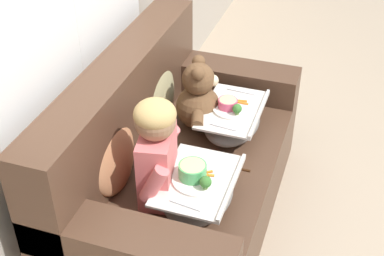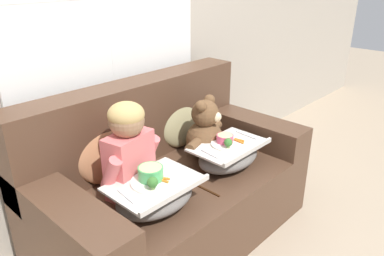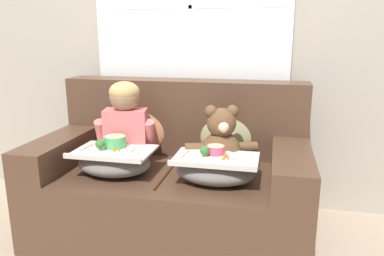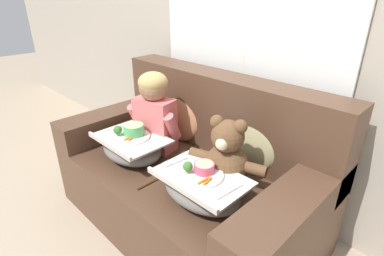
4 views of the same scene
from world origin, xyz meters
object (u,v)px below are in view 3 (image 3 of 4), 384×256
(couch, at_px, (175,179))
(lap_tray_teddy, at_px, (216,169))
(child_figure, at_px, (125,119))
(lap_tray_child, at_px, (114,161))
(throw_pillow_behind_child, at_px, (139,126))
(throw_pillow_behind_teddy, at_px, (226,130))
(teddy_bear, at_px, (221,144))

(couch, bearing_deg, lap_tray_teddy, -38.07)
(lap_tray_teddy, bearing_deg, child_figure, 162.02)
(child_figure, height_order, lap_tray_child, child_figure)
(throw_pillow_behind_child, relative_size, lap_tray_teddy, 0.91)
(throw_pillow_behind_teddy, bearing_deg, child_figure, -158.75)
(teddy_bear, relative_size, lap_tray_teddy, 0.94)
(throw_pillow_behind_child, bearing_deg, couch, -32.77)
(lap_tray_child, bearing_deg, throw_pillow_behind_teddy, 35.42)
(throw_pillow_behind_child, xyz_separation_m, lap_tray_teddy, (0.61, -0.43, -0.11))
(child_figure, xyz_separation_m, lap_tray_teddy, (0.61, -0.20, -0.21))
(couch, xyz_separation_m, teddy_bear, (0.31, -0.05, 0.27))
(couch, relative_size, throw_pillow_behind_child, 3.89)
(teddy_bear, height_order, lap_tray_teddy, teddy_bear)
(couch, bearing_deg, teddy_bear, -8.39)
(throw_pillow_behind_child, distance_m, throw_pillow_behind_teddy, 0.61)
(throw_pillow_behind_child, xyz_separation_m, child_figure, (0.00, -0.24, 0.10))
(teddy_bear, xyz_separation_m, lap_tray_teddy, (-0.00, -0.19, -0.09))
(throw_pillow_behind_child, height_order, child_figure, child_figure)
(throw_pillow_behind_teddy, distance_m, lap_tray_child, 0.76)
(couch, relative_size, teddy_bear, 3.78)
(couch, distance_m, child_figure, 0.50)
(throw_pillow_behind_teddy, height_order, lap_tray_child, throw_pillow_behind_teddy)
(child_figure, height_order, lap_tray_teddy, child_figure)
(child_figure, relative_size, lap_tray_child, 1.16)
(child_figure, bearing_deg, couch, 7.61)
(lap_tray_child, bearing_deg, child_figure, 89.80)
(throw_pillow_behind_child, xyz_separation_m, teddy_bear, (0.61, -0.24, -0.02))
(throw_pillow_behind_teddy, bearing_deg, couch, -147.23)
(throw_pillow_behind_child, height_order, lap_tray_teddy, throw_pillow_behind_child)
(lap_tray_child, bearing_deg, lap_tray_teddy, -0.05)
(couch, height_order, lap_tray_teddy, couch)
(lap_tray_child, height_order, lap_tray_teddy, lap_tray_child)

